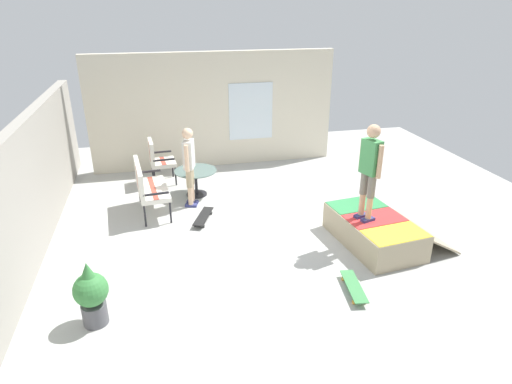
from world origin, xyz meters
name	(u,v)px	position (x,y,z in m)	size (l,w,h in m)	color
ground_plane	(273,233)	(0.00, 0.00, -0.05)	(12.00, 12.00, 0.10)	#B2B2AD
back_wall_cinderblock	(25,197)	(0.00, 4.00, 1.07)	(9.00, 0.20, 2.15)	#9E998E
house_facade	(215,110)	(3.80, 0.49, 1.40)	(0.23, 6.00, 2.80)	beige
skate_ramp	(375,230)	(-0.83, -1.60, 0.25)	(1.90, 1.86, 0.50)	tan
patio_bench	(146,184)	(1.27, 2.20, 0.62)	(1.30, 0.67, 1.02)	black
patio_chair_near_house	(157,157)	(2.83, 1.96, 0.61)	(0.66, 0.60, 1.02)	black
patio_table	(196,177)	(1.93, 1.19, 0.40)	(0.90, 0.90, 0.57)	black
person_watching	(189,162)	(1.44, 1.34, 0.94)	(0.46, 0.31, 1.63)	navy
person_skater	(370,166)	(-0.83, -1.37, 1.44)	(0.46, 0.31, 1.63)	navy
skateboard_by_bench	(203,216)	(0.68, 1.19, 0.08)	(0.82, 0.49, 0.10)	black
skateboard_spare	(354,287)	(-2.05, -0.66, 0.08)	(0.82, 0.31, 0.10)	#3F8C4C
potted_plant	(91,293)	(-1.92, 2.90, 0.47)	(0.44, 0.44, 0.92)	#515156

